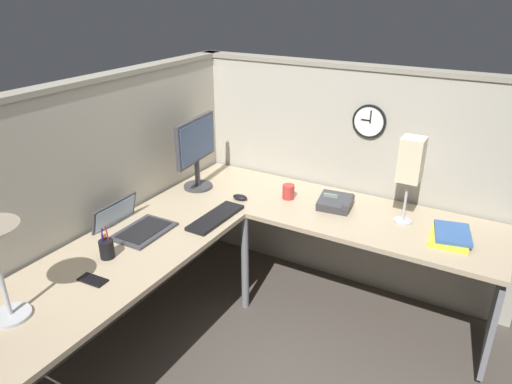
# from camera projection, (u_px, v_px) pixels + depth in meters

# --- Properties ---
(ground_plane) EXTENTS (6.80, 6.80, 0.00)m
(ground_plane) POSITION_uv_depth(u_px,v_px,m) (254.00, 327.00, 3.06)
(ground_plane) COLOR #4C443D
(cubicle_wall_back) EXTENTS (2.57, 0.12, 1.58)m
(cubicle_wall_back) POSITION_uv_depth(u_px,v_px,m) (99.00, 210.00, 2.84)
(cubicle_wall_back) COLOR #A8A393
(cubicle_wall_back) RESTS_ON ground
(cubicle_wall_right) EXTENTS (0.12, 2.37, 1.58)m
(cubicle_wall_right) POSITION_uv_depth(u_px,v_px,m) (348.00, 178.00, 3.30)
(cubicle_wall_right) COLOR #A8A393
(cubicle_wall_right) RESTS_ON ground
(desk) EXTENTS (2.35, 2.15, 0.73)m
(desk) POSITION_uv_depth(u_px,v_px,m) (248.00, 256.00, 2.66)
(desk) COLOR tan
(desk) RESTS_ON ground
(monitor) EXTENTS (0.46, 0.20, 0.50)m
(monitor) POSITION_uv_depth(u_px,v_px,m) (196.00, 148.00, 3.18)
(monitor) COLOR #38383D
(monitor) RESTS_ON desk
(laptop) EXTENTS (0.35, 0.39, 0.22)m
(laptop) POSITION_uv_depth(u_px,v_px,m) (131.00, 225.00, 2.74)
(laptop) COLOR #38383D
(laptop) RESTS_ON desk
(keyboard) EXTENTS (0.43, 0.15, 0.02)m
(keyboard) POSITION_uv_depth(u_px,v_px,m) (216.00, 217.00, 2.86)
(keyboard) COLOR black
(keyboard) RESTS_ON desk
(computer_mouse) EXTENTS (0.06, 0.10, 0.03)m
(computer_mouse) POSITION_uv_depth(u_px,v_px,m) (240.00, 197.00, 3.11)
(computer_mouse) COLOR black
(computer_mouse) RESTS_ON desk
(pen_cup) EXTENTS (0.08, 0.08, 0.18)m
(pen_cup) POSITION_uv_depth(u_px,v_px,m) (107.00, 249.00, 2.45)
(pen_cup) COLOR black
(pen_cup) RESTS_ON desk
(cell_phone) EXTENTS (0.08, 0.15, 0.01)m
(cell_phone) POSITION_uv_depth(u_px,v_px,m) (93.00, 280.00, 2.27)
(cell_phone) COLOR black
(cell_phone) RESTS_ON desk
(office_phone) EXTENTS (0.21, 0.22, 0.11)m
(office_phone) POSITION_uv_depth(u_px,v_px,m) (336.00, 203.00, 2.98)
(office_phone) COLOR #38383D
(office_phone) RESTS_ON desk
(book_stack) EXTENTS (0.31, 0.25, 0.04)m
(book_stack) POSITION_uv_depth(u_px,v_px,m) (451.00, 236.00, 2.63)
(book_stack) COLOR yellow
(book_stack) RESTS_ON desk
(desk_lamp_paper) EXTENTS (0.13, 0.13, 0.53)m
(desk_lamp_paper) POSITION_uv_depth(u_px,v_px,m) (411.00, 162.00, 2.68)
(desk_lamp_paper) COLOR #B7BABF
(desk_lamp_paper) RESTS_ON desk
(coffee_mug) EXTENTS (0.08, 0.08, 0.10)m
(coffee_mug) POSITION_uv_depth(u_px,v_px,m) (288.00, 192.00, 3.12)
(coffee_mug) COLOR #B2332D
(coffee_mug) RESTS_ON desk
(wall_clock) EXTENTS (0.04, 0.22, 0.22)m
(wall_clock) POSITION_uv_depth(u_px,v_px,m) (369.00, 121.00, 3.02)
(wall_clock) COLOR black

